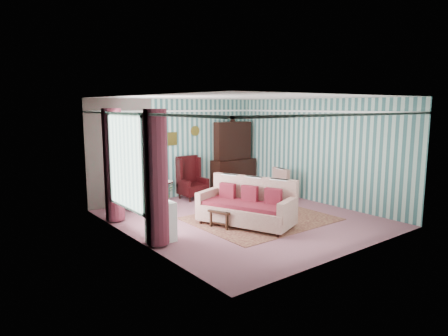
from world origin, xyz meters
TOP-DOWN VIEW (x-y plane):
  - floor at (0.00, 0.00)m, footprint 6.00×6.00m
  - room_shell at (-0.62, 0.18)m, footprint 5.53×6.02m
  - bookcase at (-1.35, 2.84)m, footprint 0.80×0.28m
  - dresser_hutch at (1.90, 2.72)m, footprint 1.50×0.56m
  - wingback_left at (-1.60, 2.45)m, footprint 0.76×0.80m
  - wingback_right at (0.15, 2.45)m, footprint 0.76×0.80m
  - seated_woman at (-1.60, 2.45)m, footprint 0.44×0.40m
  - round_side_table at (-0.70, 2.60)m, footprint 0.50×0.50m
  - nest_table at (2.47, 0.90)m, footprint 0.45×0.38m
  - plant_stand at (-2.40, -0.30)m, footprint 0.55×0.35m
  - rug at (0.30, -0.30)m, footprint 3.20×2.60m
  - sofa at (-0.34, -0.50)m, footprint 1.78×2.41m
  - floral_armchair at (1.78, 0.81)m, footprint 0.99×0.90m
  - coffee_table at (-0.55, -0.19)m, footprint 1.09×0.80m
  - potted_plant_a at (-2.39, -0.43)m, footprint 0.39×0.34m
  - potted_plant_b at (-2.32, -0.22)m, footprint 0.27×0.24m
  - potted_plant_c at (-2.45, -0.19)m, footprint 0.29×0.29m

SIDE VIEW (x-z plane):
  - floor at x=0.00m, z-range 0.00..0.00m
  - rug at x=0.30m, z-range 0.00..0.01m
  - coffee_table at x=-0.55m, z-range 0.00..0.40m
  - nest_table at x=2.47m, z-range 0.00..0.54m
  - round_side_table at x=-0.70m, z-range 0.00..0.60m
  - plant_stand at x=-2.40m, z-range 0.00..0.80m
  - floral_armchair at x=1.78m, z-range 0.00..1.05m
  - sofa at x=-0.34m, z-range 0.00..1.13m
  - seated_woman at x=-1.60m, z-range 0.00..1.18m
  - wingback_left at x=-1.60m, z-range 0.00..1.25m
  - wingback_right at x=0.15m, z-range 0.00..1.25m
  - potted_plant_c at x=-2.45m, z-range 0.80..1.21m
  - potted_plant_b at x=-2.32m, z-range 0.80..1.22m
  - potted_plant_a at x=-2.39m, z-range 0.80..1.22m
  - bookcase at x=-1.35m, z-range 0.00..2.24m
  - dresser_hutch at x=1.90m, z-range 0.00..2.36m
  - room_shell at x=-0.62m, z-range 0.55..3.46m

